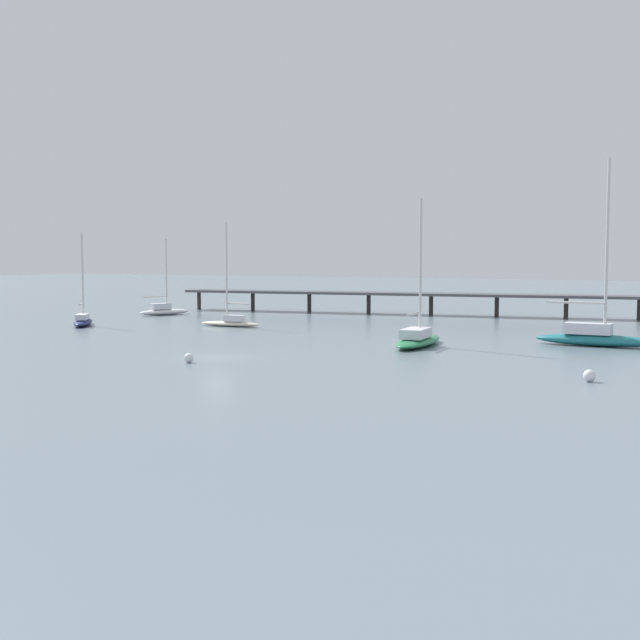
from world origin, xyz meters
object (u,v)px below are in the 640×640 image
object	(u,v)px
mooring_buoy_mid	(589,376)
sailboat_teal	(596,335)
pier	(542,288)
sailboat_cream	(231,320)
mooring_buoy_near	(189,358)
sailboat_navy	(83,319)
sailboat_green	(418,338)
sailboat_white	(164,310)

from	to	relation	value
mooring_buoy_mid	sailboat_teal	bearing A→B (deg)	96.76
pier	sailboat_cream	bearing A→B (deg)	-134.87
pier	sailboat_cream	distance (m)	36.25
sailboat_cream	mooring_buoy_near	distance (m)	27.79
sailboat_navy	sailboat_green	xyz separation A→B (m)	(36.68, -2.75, 0.04)
mooring_buoy_near	sailboat_white	bearing A→B (deg)	129.32
sailboat_white	mooring_buoy_near	size ratio (longest dim) A/B	14.31
sailboat_white	sailboat_navy	world-z (taller)	sailboat_navy
pier	sailboat_green	distance (m)	34.48
sailboat_teal	sailboat_navy	bearing A→B (deg)	-175.91
sailboat_navy	mooring_buoy_near	bearing A→B (deg)	-35.49
sailboat_white	sailboat_cream	bearing A→B (deg)	-32.21
sailboat_navy	mooring_buoy_mid	size ratio (longest dim) A/B	13.52
sailboat_cream	sailboat_teal	size ratio (longest dim) A/B	0.71
sailboat_green	sailboat_navy	bearing A→B (deg)	175.71
pier	sailboat_teal	xyz separation A→B (m)	(9.80, -28.00, -2.47)
sailboat_cream	sailboat_teal	xyz separation A→B (m)	(35.30, -2.38, 0.20)
sailboat_cream	sailboat_navy	distance (m)	15.06
pier	mooring_buoy_near	xyz separation A→B (m)	(-12.90, -50.39, -3.03)
pier	sailboat_white	distance (m)	44.30
mooring_buoy_mid	mooring_buoy_near	bearing A→B (deg)	-172.73
pier	sailboat_teal	size ratio (longest dim) A/B	4.38
sailboat_white	pier	bearing A→B (deg)	20.70
sailboat_navy	sailboat_green	size ratio (longest dim) A/B	0.82
sailboat_navy	mooring_buoy_mid	distance (m)	53.78
pier	sailboat_navy	bearing A→B (deg)	-141.32
sailboat_cream	sailboat_white	bearing A→B (deg)	147.79
sailboat_teal	sailboat_green	xyz separation A→B (m)	(-12.49, -6.26, -0.20)
sailboat_teal	mooring_buoy_near	xyz separation A→B (m)	(-22.69, -22.39, -0.56)
pier	mooring_buoy_near	world-z (taller)	pier
sailboat_cream	mooring_buoy_mid	distance (m)	43.34
mooring_buoy_near	mooring_buoy_mid	distance (m)	25.17
sailboat_white	mooring_buoy_mid	bearing A→B (deg)	-30.57
sailboat_cream	mooring_buoy_near	size ratio (longest dim) A/B	16.37
sailboat_white	sailboat_green	size ratio (longest dim) A/B	0.79
sailboat_cream	pier	bearing A→B (deg)	45.13
sailboat_navy	mooring_buoy_near	world-z (taller)	sailboat_navy
pier	sailboat_white	size ratio (longest dim) A/B	7.03
sailboat_cream	mooring_buoy_mid	size ratio (longest dim) A/B	14.85
sailboat_white	mooring_buoy_mid	size ratio (longest dim) A/B	12.98
sailboat_navy	mooring_buoy_mid	world-z (taller)	sailboat_navy
pier	mooring_buoy_mid	world-z (taller)	pier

